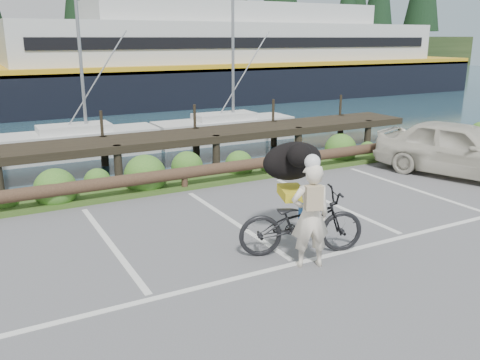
% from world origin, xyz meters
% --- Properties ---
extents(ground, '(72.00, 72.00, 0.00)m').
position_xyz_m(ground, '(0.00, 0.00, 0.00)').
color(ground, '#575659').
extents(vegetation_strip, '(34.00, 1.60, 0.10)m').
position_xyz_m(vegetation_strip, '(0.00, 5.30, 0.05)').
color(vegetation_strip, '#3D5B21').
rests_on(vegetation_strip, ground).
extents(log_rail, '(32.00, 0.30, 0.60)m').
position_xyz_m(log_rail, '(0.00, 4.60, 0.00)').
color(log_rail, '#443021').
rests_on(log_rail, ground).
extents(bicycle, '(2.39, 1.50, 1.18)m').
position_xyz_m(bicycle, '(0.32, -0.06, 0.59)').
color(bicycle, black).
rests_on(bicycle, ground).
extents(cyclist, '(0.76, 0.63, 1.80)m').
position_xyz_m(cyclist, '(0.14, -0.55, 0.90)').
color(cyclist, '#F2E6CD').
rests_on(cyclist, ground).
extents(dog, '(0.99, 1.38, 0.72)m').
position_xyz_m(dog, '(0.56, 0.62, 1.54)').
color(dog, black).
rests_on(dog, bicycle).
extents(parked_car, '(3.29, 4.91, 1.55)m').
position_xyz_m(parked_car, '(7.30, 2.23, 0.78)').
color(parked_car, beige).
rests_on(parked_car, ground).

